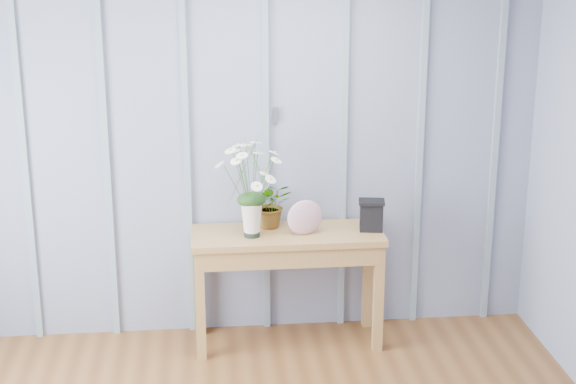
{
  "coord_description": "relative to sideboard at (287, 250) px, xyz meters",
  "views": [
    {
      "loc": [
        -0.16,
        -3.18,
        2.6
      ],
      "look_at": [
        0.36,
        1.94,
        1.03
      ],
      "focal_mm": 55.0,
      "sensor_mm": 36.0,
      "label": 1
    }
  ],
  "objects": [
    {
      "name": "carved_box",
      "position": [
        0.53,
        -0.01,
        0.22
      ],
      "size": [
        0.18,
        0.15,
        0.2
      ],
      "color": "black",
      "rests_on": "sideboard"
    },
    {
      "name": "room_shell",
      "position": [
        -0.36,
        -1.08,
        1.35
      ],
      "size": [
        4.0,
        4.5,
        2.5
      ],
      "color": "#858EAB",
      "rests_on": "ground"
    },
    {
      "name": "spider_plant",
      "position": [
        -0.09,
        0.12,
        0.26
      ],
      "size": [
        0.28,
        0.24,
        0.3
      ],
      "primitive_type": "imported",
      "rotation": [
        0.0,
        0.0,
        -0.03
      ],
      "color": "#153A13",
      "rests_on": "sideboard"
    },
    {
      "name": "felt_disc_vessel",
      "position": [
        0.1,
        -0.05,
        0.23
      ],
      "size": [
        0.23,
        0.1,
        0.23
      ],
      "primitive_type": "ellipsoid",
      "rotation": [
        0.0,
        0.0,
        0.18
      ],
      "color": "#994D76",
      "rests_on": "sideboard"
    },
    {
      "name": "daisy_vase",
      "position": [
        -0.22,
        -0.05,
        0.5
      ],
      "size": [
        0.43,
        0.33,
        0.61
      ],
      "color": "black",
      "rests_on": "sideboard"
    },
    {
      "name": "sideboard",
      "position": [
        0.0,
        0.0,
        0.0
      ],
      "size": [
        1.2,
        0.45,
        0.75
      ],
      "color": "#A27740",
      "rests_on": "ground"
    }
  ]
}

